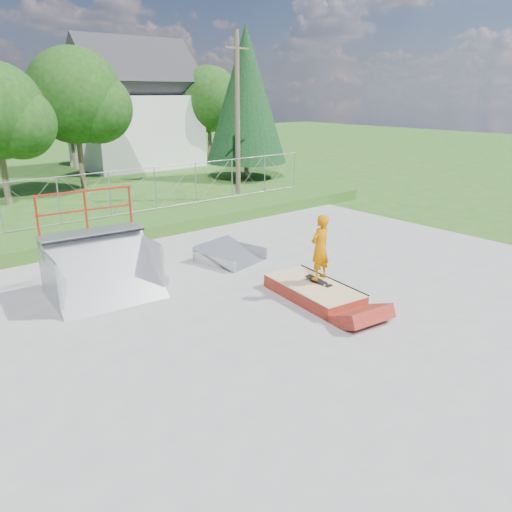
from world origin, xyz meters
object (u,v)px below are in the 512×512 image
(flat_bank_ramp, at_px, (231,254))
(skater, at_px, (320,250))
(grind_box, at_px, (313,292))
(quarter_pipe, at_px, (102,249))

(flat_bank_ramp, height_order, skater, skater)
(grind_box, bearing_deg, flat_bank_ramp, 94.59)
(grind_box, distance_m, skater, 1.13)
(grind_box, bearing_deg, skater, 5.80)
(grind_box, xyz_separation_m, skater, (0.19, -0.00, 1.11))
(flat_bank_ramp, xyz_separation_m, skater, (0.05, -3.84, 1.06))
(grind_box, height_order, skater, skater)
(grind_box, xyz_separation_m, flat_bank_ramp, (0.14, 3.83, 0.05))
(skater, bearing_deg, grind_box, -6.58)
(quarter_pipe, distance_m, flat_bank_ramp, 4.48)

